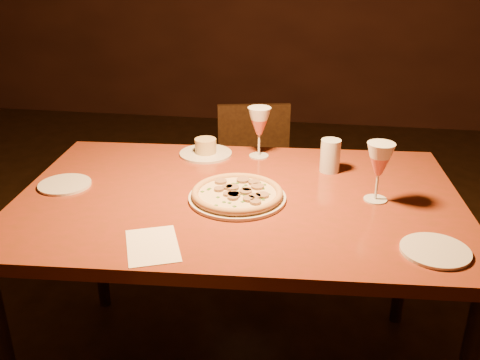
# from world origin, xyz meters

# --- Properties ---
(dining_table) EXTENTS (1.53, 1.04, 0.79)m
(dining_table) POSITION_xyz_m (0.26, 0.15, 0.72)
(dining_table) COLOR maroon
(dining_table) RESTS_ON floor
(chair_far) EXTENTS (0.46, 0.46, 0.79)m
(chair_far) POSITION_xyz_m (0.19, 1.14, 0.45)
(chair_far) COLOR black
(chair_far) RESTS_ON floor
(pizza_plate) EXTENTS (0.32, 0.32, 0.03)m
(pizza_plate) POSITION_xyz_m (0.25, 0.12, 0.81)
(pizza_plate) COLOR silver
(pizza_plate) RESTS_ON dining_table
(ramekin_saucer) EXTENTS (0.21, 0.21, 0.07)m
(ramekin_saucer) POSITION_xyz_m (0.06, 0.50, 0.81)
(ramekin_saucer) COLOR silver
(ramekin_saucer) RESTS_ON dining_table
(wine_glass_far) EXTENTS (0.09, 0.09, 0.20)m
(wine_glass_far) POSITION_xyz_m (0.28, 0.52, 0.89)
(wine_glass_far) COLOR #CA5F54
(wine_glass_far) RESTS_ON dining_table
(wine_glass_right) EXTENTS (0.09, 0.09, 0.20)m
(wine_glass_right) POSITION_xyz_m (0.70, 0.19, 0.89)
(wine_glass_right) COLOR #CA5F54
(wine_glass_right) RESTS_ON dining_table
(water_tumbler) EXTENTS (0.07, 0.07, 0.12)m
(water_tumbler) POSITION_xyz_m (0.55, 0.41, 0.85)
(water_tumbler) COLOR silver
(water_tumbler) RESTS_ON dining_table
(side_plate_left) EXTENTS (0.18, 0.18, 0.01)m
(side_plate_left) POSITION_xyz_m (-0.36, 0.13, 0.79)
(side_plate_left) COLOR silver
(side_plate_left) RESTS_ON dining_table
(side_plate_near) EXTENTS (0.19, 0.19, 0.01)m
(side_plate_near) POSITION_xyz_m (0.84, -0.12, 0.79)
(side_plate_near) COLOR silver
(side_plate_near) RESTS_ON dining_table
(menu_card) EXTENTS (0.21, 0.24, 0.00)m
(menu_card) POSITION_xyz_m (0.07, -0.21, 0.79)
(menu_card) COLOR white
(menu_card) RESTS_ON dining_table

